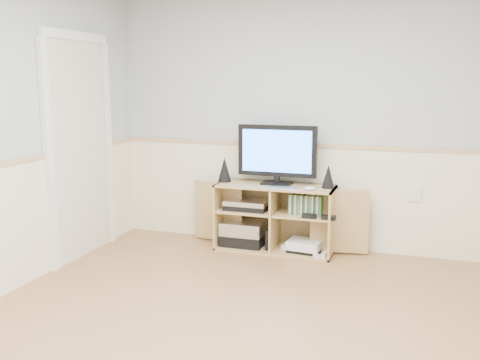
% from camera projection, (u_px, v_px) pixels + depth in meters
% --- Properties ---
extents(room, '(4.04, 4.54, 2.54)m').
position_uv_depth(room, '(233.00, 152.00, 3.23)').
color(room, tan).
rests_on(room, ground).
extents(media_cabinet, '(1.78, 0.43, 0.65)m').
position_uv_depth(media_cabinet, '(276.00, 216.00, 5.27)').
color(media_cabinet, tan).
rests_on(media_cabinet, floor).
extents(monitor, '(0.77, 0.18, 0.58)m').
position_uv_depth(monitor, '(277.00, 153.00, 5.15)').
color(monitor, black).
rests_on(monitor, media_cabinet).
extents(speaker_left, '(0.13, 0.13, 0.25)m').
position_uv_depth(speaker_left, '(225.00, 169.00, 5.32)').
color(speaker_left, black).
rests_on(speaker_left, media_cabinet).
extents(speaker_right, '(0.12, 0.12, 0.22)m').
position_uv_depth(speaker_right, '(328.00, 176.00, 5.00)').
color(speaker_right, black).
rests_on(speaker_right, media_cabinet).
extents(keyboard, '(0.31, 0.17, 0.01)m').
position_uv_depth(keyboard, '(282.00, 188.00, 5.00)').
color(keyboard, silver).
rests_on(keyboard, media_cabinet).
extents(mouse, '(0.10, 0.07, 0.04)m').
position_uv_depth(mouse, '(310.00, 188.00, 4.92)').
color(mouse, white).
rests_on(mouse, media_cabinet).
extents(av_components, '(0.51, 0.31, 0.47)m').
position_uv_depth(av_components, '(245.00, 226.00, 5.34)').
color(av_components, black).
rests_on(av_components, media_cabinet).
extents(game_consoles, '(0.46, 0.30, 0.11)m').
position_uv_depth(game_consoles, '(304.00, 246.00, 5.16)').
color(game_consoles, white).
rests_on(game_consoles, media_cabinet).
extents(game_cases, '(0.32, 0.13, 0.19)m').
position_uv_depth(game_cases, '(306.00, 204.00, 5.08)').
color(game_cases, '#3F8C3F').
rests_on(game_cases, media_cabinet).
extents(wall_outlet, '(0.12, 0.03, 0.12)m').
position_uv_depth(wall_outlet, '(414.00, 194.00, 4.98)').
color(wall_outlet, white).
rests_on(wall_outlet, wall_back).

